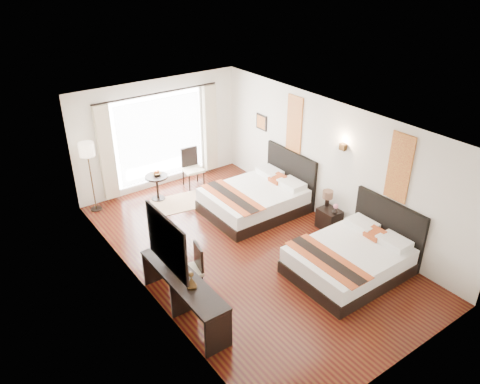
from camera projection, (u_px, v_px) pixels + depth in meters
floor at (247, 250)px, 9.78m from camera, size 4.50×7.50×0.01m
ceiling at (248, 122)px, 8.47m from camera, size 4.50×7.50×0.02m
wall_headboard at (329, 163)px, 10.28m from camera, size 0.01×7.50×2.80m
wall_desk at (141, 226)px, 7.96m from camera, size 0.01×7.50×2.80m
wall_window at (159, 134)px, 11.81m from camera, size 4.50×0.01×2.80m
wall_entry at (408, 293)px, 6.43m from camera, size 4.50×0.01×2.80m
window_glass at (160, 138)px, 11.84m from camera, size 2.40×0.02×2.20m
sheer_curtain at (161, 139)px, 11.80m from camera, size 2.30×0.02×2.10m
drape_left at (106, 153)px, 11.03m from camera, size 0.35×0.14×2.35m
drape_right at (210, 128)px, 12.53m from camera, size 0.35×0.14×2.35m
art_panel_near at (399, 168)px, 8.74m from camera, size 0.03×0.50×1.35m
art_panel_far at (294, 124)px, 10.85m from camera, size 0.03×0.50×1.35m
wall_sconce at (343, 147)px, 9.72m from camera, size 0.10×0.14×0.14m
mirror_frame at (166, 242)px, 7.26m from camera, size 0.04×1.25×0.95m
mirror_glass at (168, 242)px, 7.28m from camera, size 0.01×1.12×0.82m
bed_near at (352, 258)px, 8.97m from camera, size 2.20×1.71×1.24m
bed_far at (257, 198)px, 11.07m from camera, size 2.27×1.77×1.28m
nightstand at (329, 219)px, 10.41m from camera, size 0.39×0.49×0.47m
table_lamp at (328, 196)px, 10.29m from camera, size 0.23×0.23×0.37m
vase at (335, 210)px, 10.11m from camera, size 0.16×0.16×0.13m
console_desk at (184, 295)px, 7.93m from camera, size 0.50×2.20×0.76m
television at (167, 249)px, 8.04m from camera, size 0.22×0.88×0.50m
bronze_figurine at (191, 281)px, 7.47m from camera, size 0.20×0.20×0.26m
desk_chair at (191, 278)px, 8.50m from camera, size 0.51×0.51×0.93m
floor_lamp at (87, 154)px, 10.57m from camera, size 0.35×0.35×1.72m
side_table at (157, 188)px, 11.57m from camera, size 0.56×0.56×0.64m
fruit_bowl at (157, 174)px, 11.45m from camera, size 0.26×0.26×0.05m
window_chair at (193, 175)px, 12.21m from camera, size 0.53×0.53×1.03m
jute_rug at (181, 203)px, 11.54m from camera, size 1.47×1.11×0.01m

